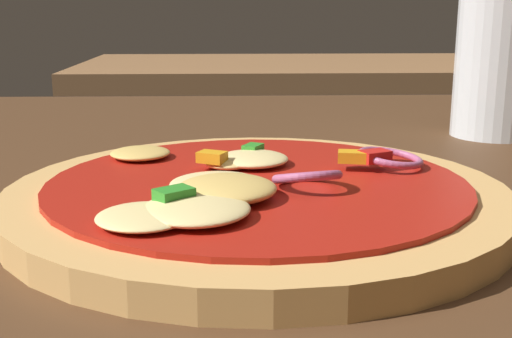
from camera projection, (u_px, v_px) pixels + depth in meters
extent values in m
cube|color=#4C301C|center=(306.00, 254.00, 0.36)|extent=(1.38, 1.03, 0.04)
cylinder|color=tan|center=(257.00, 199.00, 0.37)|extent=(0.28, 0.28, 0.02)
cylinder|color=#A81C11|center=(257.00, 183.00, 0.37)|extent=(0.23, 0.23, 0.00)
ellipsoid|color=#E5BC60|center=(227.00, 189.00, 0.33)|extent=(0.05, 0.05, 0.01)
ellipsoid|color=#F4DB8E|center=(252.00, 159.00, 0.40)|extent=(0.04, 0.04, 0.01)
ellipsoid|color=#EFCC72|center=(229.00, 163.00, 0.40)|extent=(0.03, 0.03, 0.01)
ellipsoid|color=#E5BC60|center=(140.00, 153.00, 0.42)|extent=(0.04, 0.04, 0.01)
ellipsoid|color=#F4DB8E|center=(217.00, 184.00, 0.35)|extent=(0.05, 0.05, 0.01)
ellipsoid|color=#F4DB8E|center=(196.00, 209.00, 0.30)|extent=(0.05, 0.05, 0.01)
ellipsoid|color=#F4DB8E|center=(144.00, 216.00, 0.29)|extent=(0.04, 0.04, 0.01)
torus|color=#B25984|center=(390.00, 157.00, 0.40)|extent=(0.05, 0.05, 0.01)
torus|color=#B25984|center=(307.00, 179.00, 0.35)|extent=(0.05, 0.05, 0.01)
cube|color=#2D8C28|center=(174.00, 195.00, 0.31)|extent=(0.02, 0.02, 0.01)
cube|color=orange|center=(352.00, 157.00, 0.39)|extent=(0.02, 0.01, 0.01)
cube|color=red|center=(375.00, 156.00, 0.39)|extent=(0.02, 0.02, 0.01)
cube|color=orange|center=(212.00, 157.00, 0.39)|extent=(0.02, 0.02, 0.01)
cube|color=#2D8C28|center=(253.00, 149.00, 0.42)|extent=(0.01, 0.02, 0.01)
cube|color=silver|center=(498.00, 212.00, 0.36)|extent=(0.03, 0.02, 0.00)
cube|color=silver|center=(498.00, 215.00, 0.36)|extent=(0.03, 0.02, 0.00)
cube|color=silver|center=(497.00, 218.00, 0.35)|extent=(0.03, 0.02, 0.00)
cube|color=silver|center=(497.00, 221.00, 0.35)|extent=(0.03, 0.02, 0.00)
cylinder|color=silver|center=(499.00, 54.00, 0.57)|extent=(0.07, 0.07, 0.14)
cylinder|color=#C67214|center=(496.00, 92.00, 0.58)|extent=(0.07, 0.07, 0.08)
cube|color=brown|center=(293.00, 71.00, 1.37)|extent=(0.87, 0.48, 0.04)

